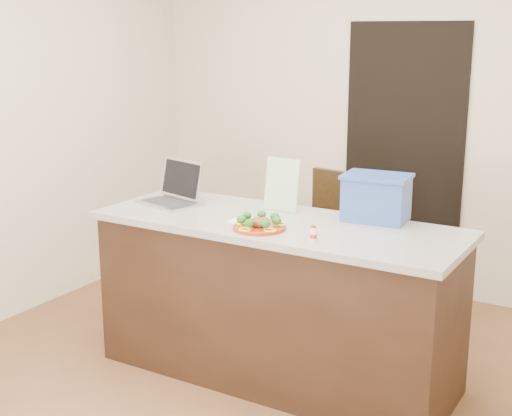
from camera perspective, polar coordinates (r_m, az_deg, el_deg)
The scene contains 16 objects.
ground at distance 4.05m, azimuth -0.15°, elevation -14.52°, with size 4.00×4.00×0.00m, color brown.
room_shell at distance 3.57m, azimuth -0.17°, elevation 8.95°, with size 4.00×4.00×4.00m.
doorway at distance 5.40m, azimuth 11.67°, elevation 3.77°, with size 0.90×0.02×2.00m, color black.
island at distance 4.05m, azimuth 1.68°, elevation -7.31°, with size 2.06×0.76×0.92m.
plate at distance 3.75m, azimuth 0.27°, elevation -1.53°, with size 0.28×0.28×0.02m.
meatballs at distance 3.74m, azimuth 0.21°, elevation -1.14°, with size 0.11×0.11×0.04m.
broccoli at distance 3.74m, azimuth 0.28°, elevation -0.88°, with size 0.24×0.23×0.04m.
pepper_rings at distance 3.74m, azimuth 0.28°, elevation -1.39°, with size 0.27×0.27×0.01m.
napkin at distance 3.90m, azimuth -0.82°, elevation -1.02°, with size 0.15×0.15×0.01m, color white.
fork at distance 3.92m, azimuth -1.01°, elevation -0.87°, with size 0.08×0.14×0.00m.
knife at distance 3.87m, azimuth -0.59°, elevation -1.04°, with size 0.03×0.21×0.01m.
yogurt_bottle at distance 3.55m, azimuth 4.62°, elevation -2.13°, with size 0.04×0.04×0.08m.
laptop at distance 4.34m, azimuth -6.48°, elevation 1.34°, with size 0.41×0.37×0.25m.
leaflet at distance 4.10m, azimuth 2.07°, elevation 1.87°, with size 0.22×0.00×0.31m, color white.
blue_box at distance 3.94m, azimuth 9.60°, elevation 0.85°, with size 0.38×0.29×0.26m.
chair at distance 4.68m, azimuth 6.31°, elevation -2.72°, with size 0.52×0.52×1.04m.
Camera 1 is at (1.83, -3.05, 1.94)m, focal length 50.00 mm.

